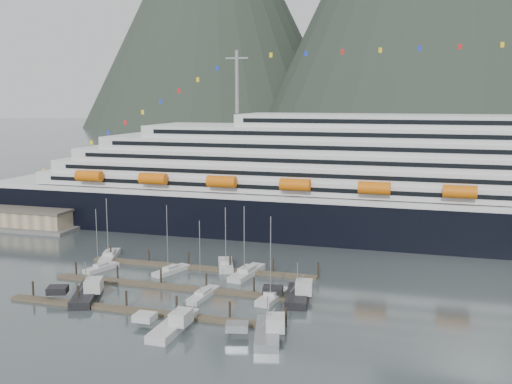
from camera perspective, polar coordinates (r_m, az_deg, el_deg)
ground at (r=106.79m, az=-6.06°, el=-9.83°), size 1600.00×1600.00×0.00m
cruise_ship at (r=150.00m, az=12.88°, el=0.21°), size 210.00×30.40×50.30m
warehouse at (r=178.07m, az=-22.47°, el=-2.09°), size 46.00×20.00×5.80m
dock_near at (r=100.22m, az=-10.95°, el=-11.04°), size 48.18×2.28×3.20m
dock_mid at (r=111.24m, az=-7.82°, el=-8.92°), size 48.18×2.28×3.20m
dock_far at (r=122.65m, az=-5.29°, el=-7.17°), size 48.18×2.28×3.20m
sailboat_a at (r=125.25m, az=-14.53°, el=-7.03°), size 4.47×8.09×13.00m
sailboat_b at (r=120.77m, az=-8.09°, el=-7.42°), size 4.91×8.97×14.11m
sailboat_d at (r=105.84m, az=-5.09°, el=-9.75°), size 2.88×9.58×14.13m
sailboat_e at (r=133.48m, az=-13.78°, el=-6.00°), size 6.14×11.10×13.84m
sailboat_f at (r=123.33m, az=-2.91°, el=-6.99°), size 6.21×10.14×13.17m
sailboat_g at (r=117.86m, az=-0.88°, el=-7.74°), size 4.42×11.90×14.40m
sailboat_h at (r=104.45m, az=1.58°, el=-9.96°), size 3.99×9.67×15.20m
trawler_a at (r=109.06m, az=-15.92°, el=-9.23°), size 10.59×13.22×7.04m
trawler_c at (r=92.45m, az=-7.95°, el=-12.35°), size 8.80×12.54×6.36m
trawler_d at (r=88.86m, az=1.01°, el=-13.13°), size 9.23×12.04×6.87m
trawler_e at (r=104.27m, az=3.88°, el=-9.74°), size 8.80×11.53×7.21m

